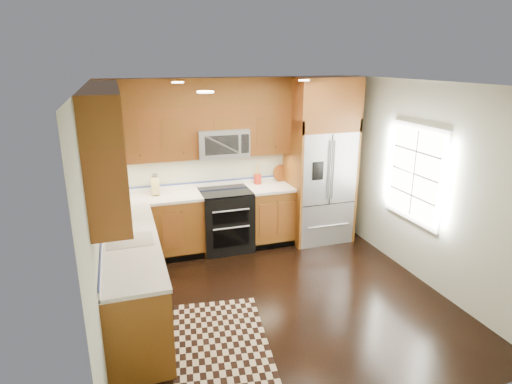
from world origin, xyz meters
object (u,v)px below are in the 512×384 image
object	(u,v)px
knife_block	(155,186)
rug	(221,344)
refrigerator	(320,161)
range	(226,220)
utensil_crock	(258,177)

from	to	relation	value
knife_block	rug	bearing A→B (deg)	-81.38
knife_block	refrigerator	bearing A→B (deg)	-4.38
range	utensil_crock	xyz separation A→B (m)	(0.59, 0.22, 0.58)
range	knife_block	bearing A→B (deg)	171.13
range	knife_block	world-z (taller)	knife_block
refrigerator	utensil_crock	distance (m)	1.02
refrigerator	utensil_crock	xyz separation A→B (m)	(-0.96, 0.26, -0.25)
range	rug	distance (m)	2.43
refrigerator	rug	world-z (taller)	refrigerator
refrigerator	utensil_crock	bearing A→B (deg)	164.67
range	refrigerator	xyz separation A→B (m)	(1.55, -0.04, 0.83)
range	refrigerator	distance (m)	1.76
refrigerator	knife_block	world-z (taller)	refrigerator
rug	utensil_crock	world-z (taller)	utensil_crock
knife_block	utensil_crock	xyz separation A→B (m)	(1.61, 0.07, -0.02)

